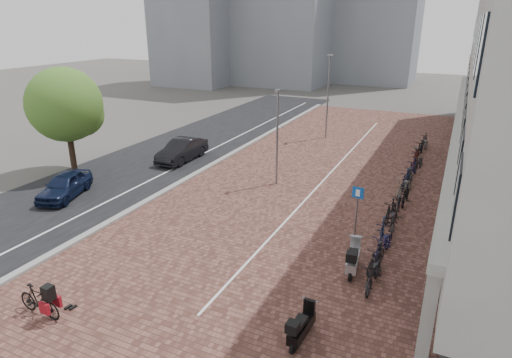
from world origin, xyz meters
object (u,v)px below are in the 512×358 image
object	(u,v)px
car_navy	(65,185)
scooter_front	(353,258)
hero_bike	(39,300)
car_dark	(182,150)
scooter_mid	(302,325)
parking_sign	(357,204)

from	to	relation	value
car_navy	scooter_front	world-z (taller)	car_navy
car_navy	hero_bike	world-z (taller)	car_navy
car_navy	scooter_front	bearing A→B (deg)	-21.07
car_dark	scooter_front	distance (m)	16.05
scooter_mid	parking_sign	distance (m)	7.12
parking_sign	car_navy	bearing A→B (deg)	-164.51
car_navy	scooter_mid	bearing A→B (deg)	-36.90
parking_sign	car_dark	bearing A→B (deg)	163.24
car_navy	parking_sign	distance (m)	15.08
car_navy	parking_sign	size ratio (longest dim) A/B	1.63
scooter_mid	scooter_front	bearing A→B (deg)	87.33
hero_bike	scooter_mid	xyz separation A→B (m)	(7.89, 2.41, -0.00)
car_dark	scooter_front	world-z (taller)	car_dark
scooter_mid	parking_sign	size ratio (longest dim) A/B	0.69
car_navy	scooter_mid	world-z (taller)	car_navy
car_dark	parking_sign	xyz separation A→B (m)	(12.93, -5.96, 0.84)
car_dark	scooter_front	bearing A→B (deg)	-33.68
car_dark	hero_bike	bearing A→B (deg)	-72.46
parking_sign	hero_bike	bearing A→B (deg)	-121.52
scooter_front	scooter_mid	world-z (taller)	scooter_front
car_dark	scooter_mid	size ratio (longest dim) A/B	2.70
scooter_front	parking_sign	xyz separation A→B (m)	(-0.56, 2.75, 0.95)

